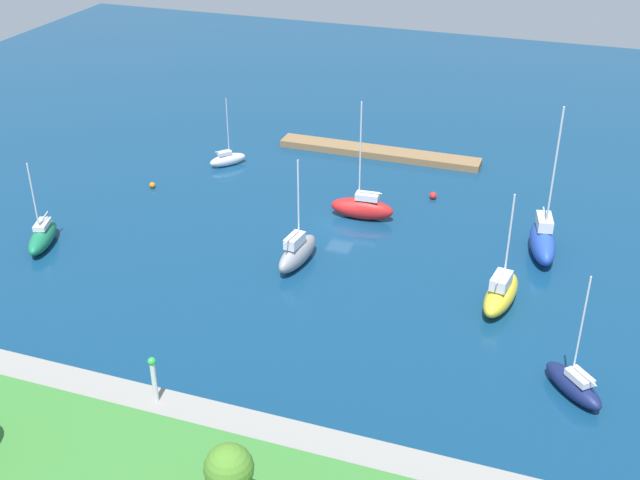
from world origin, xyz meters
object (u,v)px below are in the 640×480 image
at_px(sailboat_red_lone_north, 362,207).
at_px(harbor_beacon, 154,376).
at_px(sailboat_green_outer_mooring, 42,237).
at_px(mooring_buoy_red, 433,196).
at_px(sailboat_navy_center_basin, 574,384).
at_px(sailboat_gray_inner_mooring, 297,252).
at_px(park_tree_midwest, 229,469).
at_px(sailboat_yellow_west_end, 501,293).
at_px(pier_dock, 379,152).
at_px(sailboat_white_off_beacon, 228,159).
at_px(mooring_buoy_orange, 152,185).
at_px(sailboat_blue_near_pier, 543,240).

bearing_deg(sailboat_red_lone_north, harbor_beacon, 78.04).
relative_size(sailboat_green_outer_mooring, mooring_buoy_red, 11.21).
height_order(sailboat_navy_center_basin, sailboat_green_outer_mooring, sailboat_navy_center_basin).
distance_m(harbor_beacon, sailboat_red_lone_north, 33.98).
height_order(sailboat_navy_center_basin, sailboat_gray_inner_mooring, sailboat_gray_inner_mooring).
height_order(park_tree_midwest, sailboat_yellow_west_end, sailboat_yellow_west_end).
bearing_deg(pier_dock, harbor_beacon, 87.44).
bearing_deg(mooring_buoy_red, sailboat_yellow_west_end, 117.64).
distance_m(sailboat_yellow_west_end, sailboat_green_outer_mooring, 43.71).
distance_m(sailboat_white_off_beacon, mooring_buoy_orange, 10.06).
xyz_separation_m(sailboat_white_off_beacon, mooring_buoy_red, (-25.03, 0.91, -0.42)).
height_order(park_tree_midwest, sailboat_gray_inner_mooring, sailboat_gray_inner_mooring).
bearing_deg(sailboat_green_outer_mooring, park_tree_midwest, 32.53).
xyz_separation_m(sailboat_red_lone_north, mooring_buoy_orange, (24.35, 0.65, -0.93)).
relative_size(harbor_beacon, park_tree_midwest, 0.68).
height_order(sailboat_gray_inner_mooring, mooring_buoy_red, sailboat_gray_inner_mooring).
xyz_separation_m(park_tree_midwest, mooring_buoy_orange, (28.91, -41.06, -5.00)).
xyz_separation_m(sailboat_navy_center_basin, sailboat_white_off_beacon, (41.61, -29.71, -0.11)).
distance_m(harbor_beacon, sailboat_blue_near_pier, 39.68).
relative_size(harbor_beacon, sailboat_blue_near_pier, 0.25).
height_order(sailboat_white_off_beacon, mooring_buoy_orange, sailboat_white_off_beacon).
relative_size(sailboat_gray_inner_mooring, sailboat_blue_near_pier, 0.70).
bearing_deg(sailboat_red_lone_north, sailboat_yellow_west_end, 139.83).
bearing_deg(mooring_buoy_orange, sailboat_red_lone_north, -178.46).
relative_size(park_tree_midwest, sailboat_green_outer_mooring, 0.62).
bearing_deg(mooring_buoy_orange, pier_dock, -141.03).
bearing_deg(sailboat_red_lone_north, sailboat_white_off_beacon, -25.72).
relative_size(sailboat_yellow_west_end, mooring_buoy_orange, 15.75).
height_order(sailboat_gray_inner_mooring, sailboat_white_off_beacon, sailboat_gray_inner_mooring).
xyz_separation_m(park_tree_midwest, sailboat_gray_inner_mooring, (7.55, -30.61, -3.99)).
height_order(sailboat_navy_center_basin, mooring_buoy_red, sailboat_navy_center_basin).
xyz_separation_m(pier_dock, mooring_buoy_orange, (21.47, 17.37, -0.08)).
bearing_deg(sailboat_white_off_beacon, sailboat_green_outer_mooring, -159.85).
height_order(harbor_beacon, park_tree_midwest, park_tree_midwest).
relative_size(park_tree_midwest, sailboat_navy_center_basin, 0.55).
bearing_deg(sailboat_yellow_west_end, harbor_beacon, 144.07).
bearing_deg(sailboat_white_off_beacon, sailboat_navy_center_basin, -85.47).
bearing_deg(mooring_buoy_red, park_tree_midwest, 88.30).
height_order(park_tree_midwest, sailboat_white_off_beacon, sailboat_white_off_beacon).
bearing_deg(sailboat_yellow_west_end, mooring_buoy_red, 35.90).
bearing_deg(sailboat_red_lone_north, pier_dock, -83.49).
relative_size(harbor_beacon, mooring_buoy_orange, 5.60).
distance_m(sailboat_navy_center_basin, sailboat_green_outer_mooring, 50.57).
distance_m(harbor_beacon, sailboat_yellow_west_end, 30.20).
bearing_deg(sailboat_yellow_west_end, sailboat_blue_near_pier, -5.02).
bearing_deg(harbor_beacon, sailboat_green_outer_mooring, -38.07).
relative_size(mooring_buoy_orange, mooring_buoy_red, 0.84).
height_order(sailboat_navy_center_basin, sailboat_blue_near_pier, sailboat_blue_near_pier).
height_order(sailboat_yellow_west_end, sailboat_white_off_beacon, sailboat_yellow_west_end).
relative_size(sailboat_green_outer_mooring, sailboat_white_off_beacon, 1.07).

